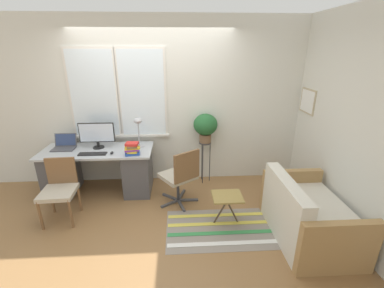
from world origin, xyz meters
The scene contains 17 objects.
ground_plane centered at (0.00, 0.00, 0.00)m, with size 14.00×14.00×0.00m, color olive.
wall_back_with_window centered at (-0.03, 0.78, 1.36)m, with size 9.00×0.12×2.70m.
wall_right_with_picture centered at (2.45, 0.00, 1.35)m, with size 0.08×9.00×2.70m.
desk centered at (-0.89, 0.35, 0.39)m, with size 1.69×0.70×0.73m.
laptop centered at (-1.41, 0.44, 0.78)m, with size 0.34×0.26×0.22m.
monitor centered at (-0.89, 0.44, 0.96)m, with size 0.54×0.17×0.41m.
keyboard centered at (-0.90, 0.17, 0.74)m, with size 0.40×0.11×0.02m.
mouse centered at (-0.62, 0.17, 0.75)m, with size 0.04×0.07×0.04m.
desk_lamp centered at (-0.25, 0.45, 1.08)m, with size 0.15×0.15×0.47m.
book_stack centered at (-0.31, 0.13, 0.82)m, with size 0.24×0.19×0.19m.
desk_chair_wooden centered at (-1.23, -0.32, 0.45)m, with size 0.45×0.46×0.83m.
office_chair_swivel centered at (0.39, -0.08, 0.47)m, with size 0.62×0.63×0.88m.
couch_loveseat centered at (1.92, -0.89, 0.28)m, with size 0.82×1.23×0.77m.
plant_stand centered at (0.82, 0.60, 0.60)m, with size 0.20×0.20×0.73m.
potted_plant centered at (0.82, 0.60, 1.02)m, with size 0.39×0.39×0.48m.
floor_rug_striped centered at (0.94, -0.70, 0.00)m, with size 1.49×0.84×0.01m.
folding_stool centered at (0.99, -0.58, 0.37)m, with size 0.39×0.33×0.42m.
Camera 1 is at (0.37, -3.42, 2.20)m, focal length 24.00 mm.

